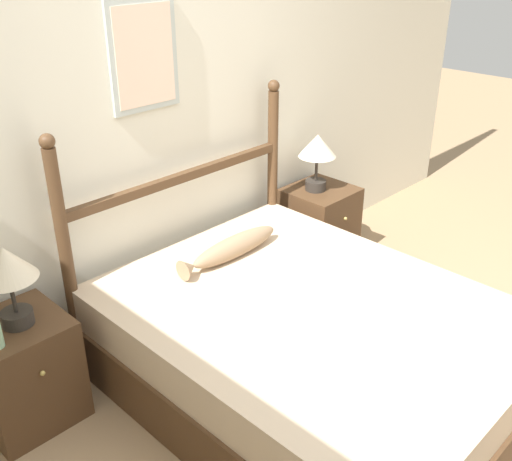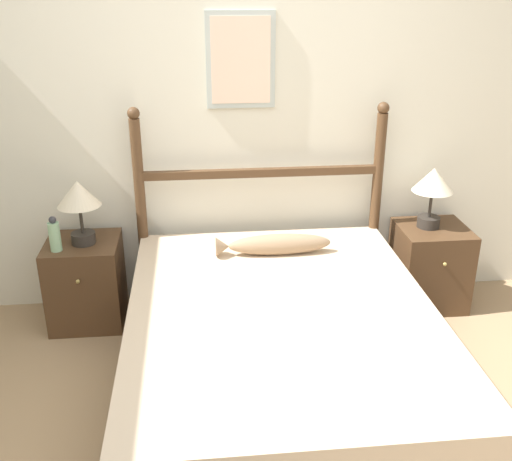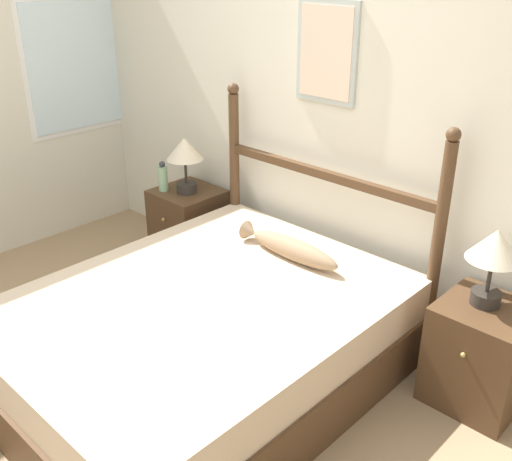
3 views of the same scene
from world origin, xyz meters
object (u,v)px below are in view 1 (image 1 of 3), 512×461
object	(u,v)px
nightstand_right	(319,224)
table_lamp_left	(7,270)
table_lamp_right	(317,151)
fish_pillow	(231,248)
nightstand_left	(23,371)
bed	(311,348)

from	to	relation	value
nightstand_right	table_lamp_left	bearing A→B (deg)	-179.55
nightstand_right	table_lamp_right	distance (m)	0.55
table_lamp_left	table_lamp_right	size ratio (longest dim) A/B	1.00
table_lamp_right	fish_pillow	xyz separation A→B (m)	(-1.03, -0.25, -0.25)
nightstand_left	nightstand_right	world-z (taller)	same
bed	nightstand_left	size ratio (longest dim) A/B	3.69
nightstand_left	fish_pillow	world-z (taller)	fish_pillow
fish_pillow	bed	bearing A→B (deg)	-93.77
table_lamp_right	nightstand_right	bearing A→B (deg)	-29.06
table_lamp_right	fish_pillow	world-z (taller)	table_lamp_right
nightstand_left	table_lamp_right	xyz separation A→B (m)	(2.18, 0.02, 0.55)
bed	table_lamp_right	xyz separation A→B (m)	(1.07, 0.87, 0.57)
bed	fish_pillow	world-z (taller)	fish_pillow
nightstand_left	fish_pillow	size ratio (longest dim) A/B	0.80
nightstand_right	table_lamp_right	bearing A→B (deg)	150.94
table_lamp_right	table_lamp_left	bearing A→B (deg)	-179.03
nightstand_left	fish_pillow	distance (m)	1.21
nightstand_left	nightstand_right	bearing A→B (deg)	0.00
bed	nightstand_right	xyz separation A→B (m)	(1.11, 0.85, 0.02)
nightstand_left	table_lamp_left	bearing A→B (deg)	-41.28
nightstand_left	table_lamp_left	distance (m)	0.55
table_lamp_left	table_lamp_right	world-z (taller)	same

